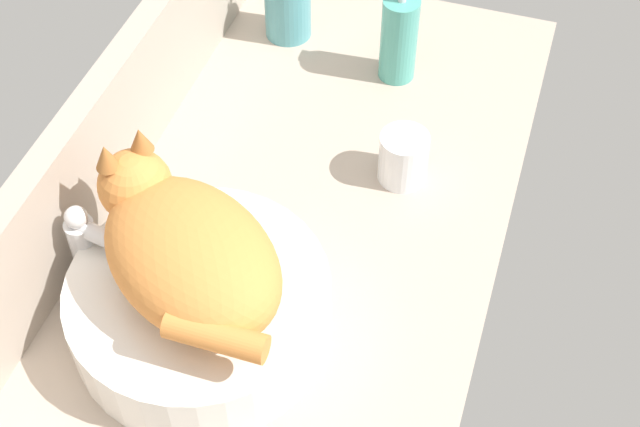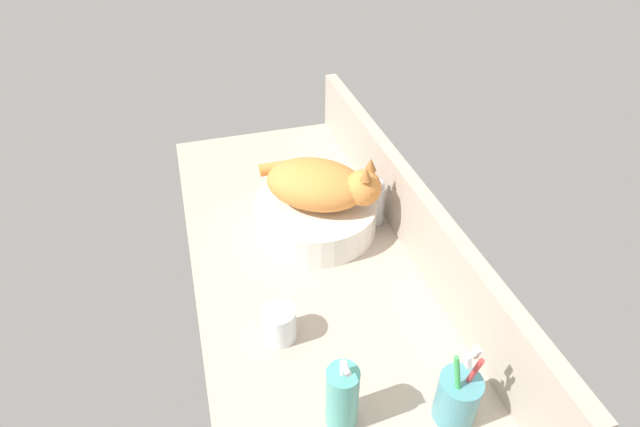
{
  "view_description": "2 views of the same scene",
  "coord_description": "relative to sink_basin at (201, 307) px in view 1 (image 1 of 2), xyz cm",
  "views": [
    {
      "loc": [
        -63.0,
        -27.14,
        91.58
      ],
      "look_at": [
        6.17,
        -4.81,
        7.25
      ],
      "focal_mm": 50.0,
      "sensor_mm": 36.0,
      "label": 1
    },
    {
      "loc": [
        87.65,
        -22.18,
        83.11
      ],
      "look_at": [
        -3.28,
        4.32,
        9.44
      ],
      "focal_mm": 28.0,
      "sensor_mm": 36.0,
      "label": 2
    }
  ],
  "objects": [
    {
      "name": "ground_plane",
      "position": [
        9.56,
        -5.05,
        -6.11
      ],
      "size": [
        128.62,
        55.17,
        4.0
      ],
      "primitive_type": "cube",
      "color": "#B2A08E"
    },
    {
      "name": "backsplash_panel",
      "position": [
        9.56,
        20.74,
        4.88
      ],
      "size": [
        128.62,
        3.6,
        17.97
      ],
      "primitive_type": "cube",
      "color": "#AD9E8E",
      "rests_on": "ground_plane"
    },
    {
      "name": "sink_basin",
      "position": [
        0.0,
        0.0,
        0.0
      ],
      "size": [
        31.24,
        31.24,
        8.22
      ],
      "primitive_type": "cylinder",
      "color": "silver",
      "rests_on": "ground_plane"
    },
    {
      "name": "cat",
      "position": [
        0.7,
        1.17,
        9.87
      ],
      "size": [
        28.1,
        30.23,
        14.0
      ],
      "color": "orange",
      "rests_on": "sink_basin"
    },
    {
      "name": "faucet",
      "position": [
        2.15,
        14.81,
        3.19
      ],
      "size": [
        4.33,
        11.85,
        13.6
      ],
      "color": "silver",
      "rests_on": "ground_plane"
    },
    {
      "name": "soap_dispenser",
      "position": [
        52.84,
        -10.43,
        2.93
      ],
      "size": [
        5.65,
        5.65,
        17.13
      ],
      "color": "teal",
      "rests_on": "ground_plane"
    },
    {
      "name": "toothbrush_cup",
      "position": [
        57.47,
        9.03,
        1.23
      ],
      "size": [
        7.45,
        7.45,
        18.72
      ],
      "color": "teal",
      "rests_on": "ground_plane"
    },
    {
      "name": "water_glass",
      "position": [
        31.83,
        -16.74,
        -0.78
      ],
      "size": [
        6.86,
        6.86,
        7.55
      ],
      "color": "white",
      "rests_on": "ground_plane"
    }
  ]
}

